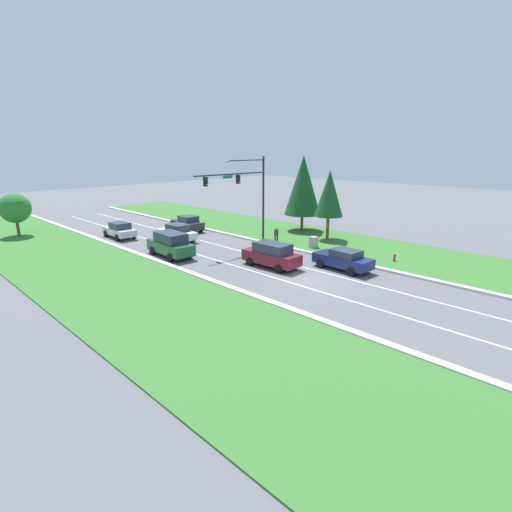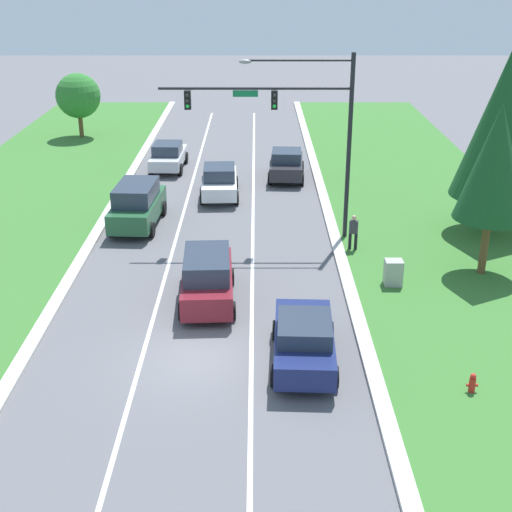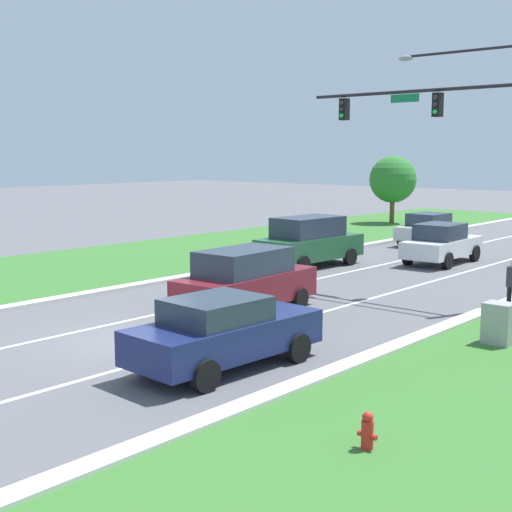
{
  "view_description": "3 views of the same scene",
  "coord_description": "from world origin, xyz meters",
  "px_view_note": "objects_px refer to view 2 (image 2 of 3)",
  "views": [
    {
      "loc": [
        -22.46,
        -16.56,
        9.25
      ],
      "look_at": [
        -0.9,
        5.07,
        0.94
      ],
      "focal_mm": 28.0,
      "sensor_mm": 36.0,
      "label": 1
    },
    {
      "loc": [
        1.95,
        -20.2,
        12.09
      ],
      "look_at": [
        1.95,
        6.85,
        0.82
      ],
      "focal_mm": 50.0,
      "sensor_mm": 36.0,
      "label": 2
    },
    {
      "loc": [
        14.3,
        -11.39,
        4.79
      ],
      "look_at": [
        -1.41,
        6.51,
        1.37
      ],
      "focal_mm": 50.0,
      "sensor_mm": 36.0,
      "label": 3
    }
  ],
  "objects_px": {
    "conifer_near_right_tree": "(502,126)",
    "fire_hydrant": "(472,384)",
    "forest_suv": "(137,204)",
    "silver_sedan": "(168,156)",
    "oak_near_left_tree": "(78,96)",
    "utility_cabinet": "(393,273)",
    "navy_sedan": "(304,339)",
    "white_sedan": "(220,181)",
    "burgundy_suv": "(207,277)",
    "charcoal_sedan": "(286,164)",
    "traffic_signal_mast": "(297,118)",
    "pedestrian": "(353,231)",
    "conifer_far_right_tree": "(495,163)"
  },
  "relations": [
    {
      "from": "conifer_far_right_tree",
      "to": "oak_near_left_tree",
      "type": "bearing_deg",
      "value": 132.02
    },
    {
      "from": "burgundy_suv",
      "to": "conifer_near_right_tree",
      "type": "height_order",
      "value": "conifer_near_right_tree"
    },
    {
      "from": "charcoal_sedan",
      "to": "conifer_near_right_tree",
      "type": "bearing_deg",
      "value": -41.61
    },
    {
      "from": "burgundy_suv",
      "to": "oak_near_left_tree",
      "type": "bearing_deg",
      "value": 109.18
    },
    {
      "from": "utility_cabinet",
      "to": "forest_suv",
      "type": "bearing_deg",
      "value": 147.9
    },
    {
      "from": "burgundy_suv",
      "to": "navy_sedan",
      "type": "bearing_deg",
      "value": -55.85
    },
    {
      "from": "charcoal_sedan",
      "to": "conifer_far_right_tree",
      "type": "distance_m",
      "value": 16.36
    },
    {
      "from": "silver_sedan",
      "to": "conifer_far_right_tree",
      "type": "bearing_deg",
      "value": -45.56
    },
    {
      "from": "utility_cabinet",
      "to": "conifer_far_right_tree",
      "type": "distance_m",
      "value": 5.85
    },
    {
      "from": "forest_suv",
      "to": "fire_hydrant",
      "type": "height_order",
      "value": "forest_suv"
    },
    {
      "from": "oak_near_left_tree",
      "to": "utility_cabinet",
      "type": "bearing_deg",
      "value": -54.67
    },
    {
      "from": "forest_suv",
      "to": "charcoal_sedan",
      "type": "xyz_separation_m",
      "value": [
        7.59,
        8.12,
        -0.21
      ]
    },
    {
      "from": "navy_sedan",
      "to": "pedestrian",
      "type": "xyz_separation_m",
      "value": [
        2.79,
        9.61,
        0.09
      ]
    },
    {
      "from": "pedestrian",
      "to": "conifer_near_right_tree",
      "type": "bearing_deg",
      "value": -150.02
    },
    {
      "from": "conifer_near_right_tree",
      "to": "oak_near_left_tree",
      "type": "distance_m",
      "value": 31.09
    },
    {
      "from": "charcoal_sedan",
      "to": "utility_cabinet",
      "type": "xyz_separation_m",
      "value": [
        3.66,
        -15.17,
        -0.33
      ]
    },
    {
      "from": "charcoal_sedan",
      "to": "silver_sedan",
      "type": "bearing_deg",
      "value": 167.36
    },
    {
      "from": "burgundy_suv",
      "to": "navy_sedan",
      "type": "distance_m",
      "value": 5.62
    },
    {
      "from": "fire_hydrant",
      "to": "pedestrian",
      "type": "bearing_deg",
      "value": 100.68
    },
    {
      "from": "silver_sedan",
      "to": "oak_near_left_tree",
      "type": "xyz_separation_m",
      "value": [
        -7.34,
        8.51,
        2.19
      ]
    },
    {
      "from": "traffic_signal_mast",
      "to": "fire_hydrant",
      "type": "xyz_separation_m",
      "value": [
        4.69,
        -13.06,
        -5.29
      ]
    },
    {
      "from": "charcoal_sedan",
      "to": "oak_near_left_tree",
      "type": "relative_size",
      "value": 0.95
    },
    {
      "from": "charcoal_sedan",
      "to": "utility_cabinet",
      "type": "bearing_deg",
      "value": -73.2
    },
    {
      "from": "pedestrian",
      "to": "white_sedan",
      "type": "bearing_deg",
      "value": -39.28
    },
    {
      "from": "navy_sedan",
      "to": "conifer_near_right_tree",
      "type": "height_order",
      "value": "conifer_near_right_tree"
    },
    {
      "from": "charcoal_sedan",
      "to": "fire_hydrant",
      "type": "distance_m",
      "value": 23.3
    },
    {
      "from": "utility_cabinet",
      "to": "fire_hydrant",
      "type": "relative_size",
      "value": 1.6
    },
    {
      "from": "silver_sedan",
      "to": "white_sedan",
      "type": "bearing_deg",
      "value": -56.32
    },
    {
      "from": "pedestrian",
      "to": "navy_sedan",
      "type": "bearing_deg",
      "value": 85.9
    },
    {
      "from": "conifer_near_right_tree",
      "to": "fire_hydrant",
      "type": "bearing_deg",
      "value": -108.68
    },
    {
      "from": "white_sedan",
      "to": "burgundy_suv",
      "type": "bearing_deg",
      "value": -91.47
    },
    {
      "from": "conifer_near_right_tree",
      "to": "conifer_far_right_tree",
      "type": "distance_m",
      "value": 5.09
    },
    {
      "from": "pedestrian",
      "to": "conifer_far_right_tree",
      "type": "relative_size",
      "value": 0.24
    },
    {
      "from": "traffic_signal_mast",
      "to": "burgundy_suv",
      "type": "xyz_separation_m",
      "value": [
        -3.64,
        -6.76,
        -4.62
      ]
    },
    {
      "from": "charcoal_sedan",
      "to": "burgundy_suv",
      "type": "distance_m",
      "value": 16.92
    },
    {
      "from": "navy_sedan",
      "to": "oak_near_left_tree",
      "type": "relative_size",
      "value": 1.02
    },
    {
      "from": "traffic_signal_mast",
      "to": "silver_sedan",
      "type": "xyz_separation_m",
      "value": [
        -7.24,
        11.83,
        -4.77
      ]
    },
    {
      "from": "burgundy_suv",
      "to": "navy_sedan",
      "type": "relative_size",
      "value": 1.04
    },
    {
      "from": "conifer_near_right_tree",
      "to": "navy_sedan",
      "type": "bearing_deg",
      "value": -129.01
    },
    {
      "from": "forest_suv",
      "to": "fire_hydrant",
      "type": "xyz_separation_m",
      "value": [
        12.26,
        -14.71,
        -0.76
      ]
    },
    {
      "from": "fire_hydrant",
      "to": "conifer_far_right_tree",
      "type": "bearing_deg",
      "value": 72.01
    },
    {
      "from": "fire_hydrant",
      "to": "utility_cabinet",
      "type": "bearing_deg",
      "value": 97.61
    },
    {
      "from": "traffic_signal_mast",
      "to": "oak_near_left_tree",
      "type": "xyz_separation_m",
      "value": [
        -14.58,
        20.34,
        -2.58
      ]
    },
    {
      "from": "burgundy_suv",
      "to": "white_sedan",
      "type": "xyz_separation_m",
      "value": [
        -0.15,
        13.04,
        -0.11
      ]
    },
    {
      "from": "pedestrian",
      "to": "fire_hydrant",
      "type": "xyz_separation_m",
      "value": [
        2.15,
        -11.42,
        -0.59
      ]
    },
    {
      "from": "white_sedan",
      "to": "oak_near_left_tree",
      "type": "relative_size",
      "value": 1.02
    },
    {
      "from": "utility_cabinet",
      "to": "conifer_far_right_tree",
      "type": "relative_size",
      "value": 0.16
    },
    {
      "from": "burgundy_suv",
      "to": "silver_sedan",
      "type": "relative_size",
      "value": 1.08
    },
    {
      "from": "silver_sedan",
      "to": "conifer_near_right_tree",
      "type": "bearing_deg",
      "value": -32.57
    },
    {
      "from": "forest_suv",
      "to": "conifer_far_right_tree",
      "type": "xyz_separation_m",
      "value": [
        15.13,
        -5.88,
        3.67
      ]
    }
  ]
}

